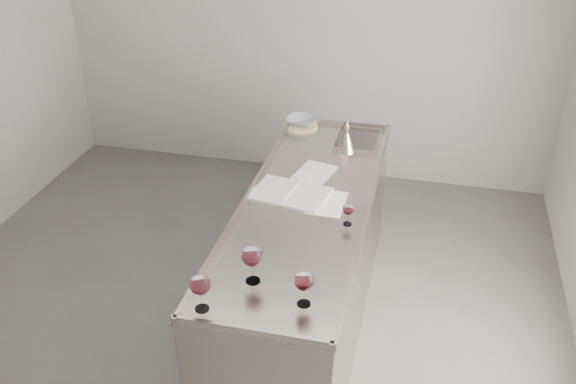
% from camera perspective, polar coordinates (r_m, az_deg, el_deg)
% --- Properties ---
extents(room_shell, '(4.54, 5.04, 2.84)m').
position_cam_1_polar(room_shell, '(3.53, -7.19, 4.09)').
color(room_shell, '#494744').
rests_on(room_shell, ground).
extents(counter, '(0.77, 2.42, 0.97)m').
position_cam_1_polar(counter, '(4.13, 1.62, -6.49)').
color(counter, '#9F978F').
rests_on(counter, ground).
extents(wine_glass_left, '(0.10, 0.10, 0.19)m').
position_cam_1_polar(wine_glass_left, '(3.01, -7.81, -8.23)').
color(wine_glass_left, white).
rests_on(wine_glass_left, counter).
extents(wine_glass_middle, '(0.11, 0.11, 0.21)m').
position_cam_1_polar(wine_glass_middle, '(3.15, -3.20, -5.76)').
color(wine_glass_middle, white).
rests_on(wine_glass_middle, counter).
extents(wine_glass_right, '(0.10, 0.10, 0.19)m').
position_cam_1_polar(wine_glass_right, '(3.01, 1.44, -7.96)').
color(wine_glass_right, white).
rests_on(wine_glass_right, counter).
extents(wine_glass_small, '(0.07, 0.07, 0.13)m').
position_cam_1_polar(wine_glass_small, '(3.63, 5.36, -1.61)').
color(wine_glass_small, white).
rests_on(wine_glass_small, counter).
extents(notebook, '(0.51, 0.39, 0.02)m').
position_cam_1_polar(notebook, '(3.95, 0.21, -0.12)').
color(notebook, white).
rests_on(notebook, counter).
extents(loose_paper_top, '(0.22, 0.31, 0.00)m').
position_cam_1_polar(loose_paper_top, '(3.87, 3.47, -0.97)').
color(loose_paper_top, white).
rests_on(loose_paper_top, counter).
extents(loose_paper_under, '(0.29, 0.36, 0.00)m').
position_cam_1_polar(loose_paper_under, '(4.19, 2.34, 1.69)').
color(loose_paper_under, silver).
rests_on(loose_paper_under, counter).
extents(trivet, '(0.32, 0.32, 0.02)m').
position_cam_1_polar(trivet, '(4.86, 1.19, 5.90)').
color(trivet, '#CEBF85').
rests_on(trivet, counter).
extents(ceramic_bowl, '(0.24, 0.24, 0.06)m').
position_cam_1_polar(ceramic_bowl, '(4.85, 1.20, 6.31)').
color(ceramic_bowl, gray).
rests_on(ceramic_bowl, trivet).
extents(wine_funnel, '(0.15, 0.15, 0.23)m').
position_cam_1_polar(wine_funnel, '(4.49, 5.21, 4.51)').
color(wine_funnel, gray).
rests_on(wine_funnel, counter).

